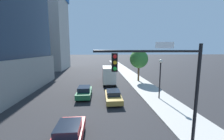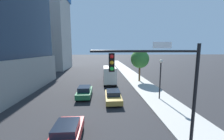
{
  "view_description": "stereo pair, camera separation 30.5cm",
  "coord_description": "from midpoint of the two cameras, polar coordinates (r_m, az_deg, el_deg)",
  "views": [
    {
      "loc": [
        0.14,
        -3.98,
        6.42
      ],
      "look_at": [
        1.66,
        13.68,
        3.88
      ],
      "focal_mm": 22.32,
      "sensor_mm": 36.0,
      "label": 1
    },
    {
      "loc": [
        0.44,
        -4.0,
        6.42
      ],
      "look_at": [
        1.66,
        13.68,
        3.88
      ],
      "focal_mm": 22.32,
      "sensor_mm": 36.0,
      "label": 2
    }
  ],
  "objects": [
    {
      "name": "street_lamp",
      "position": [
        18.85,
        18.71,
        -1.05
      ],
      "size": [
        0.44,
        0.44,
        5.1
      ],
      "color": "black",
      "rests_on": "sidewalk"
    },
    {
      "name": "traffic_light_pole",
      "position": [
        8.81,
        19.59,
        -2.75
      ],
      "size": [
        6.45,
        0.48,
        6.73
      ],
      "color": "black",
      "rests_on": "sidewalk"
    },
    {
      "name": "box_truck",
      "position": [
        26.43,
        -1.71,
        -1.81
      ],
      "size": [
        2.24,
        7.01,
        3.37
      ],
      "color": "#B21E1E",
      "rests_on": "ground"
    },
    {
      "name": "car_green",
      "position": [
        19.67,
        -11.73,
        -8.76
      ],
      "size": [
        1.86,
        4.31,
        1.52
      ],
      "color": "#1E6638",
      "rests_on": "ground"
    },
    {
      "name": "street_tree",
      "position": [
        28.68,
        10.65,
        4.41
      ],
      "size": [
        3.68,
        3.68,
        6.33
      ],
      "color": "brown",
      "rests_on": "sidewalk"
    },
    {
      "name": "sidewalk",
      "position": [
        25.92,
        12.1,
        -6.21
      ],
      "size": [
        4.15,
        120.0,
        0.15
      ],
      "primitive_type": "cube",
      "color": "#B2AFA8",
      "rests_on": "ground"
    },
    {
      "name": "car_red",
      "position": [
        10.83,
        -18.34,
        -23.99
      ],
      "size": [
        1.87,
        4.48,
        1.45
      ],
      "color": "red",
      "rests_on": "ground"
    },
    {
      "name": "construction_building",
      "position": [
        53.06,
        -26.59,
        16.12
      ],
      "size": [
        18.55,
        13.83,
        35.14
      ],
      "color": "#B2AFA8",
      "rests_on": "ground"
    },
    {
      "name": "car_gold",
      "position": [
        17.89,
        -0.02,
        -10.59
      ],
      "size": [
        1.93,
        4.62,
        1.36
      ],
      "color": "#AD8938",
      "rests_on": "ground"
    }
  ]
}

